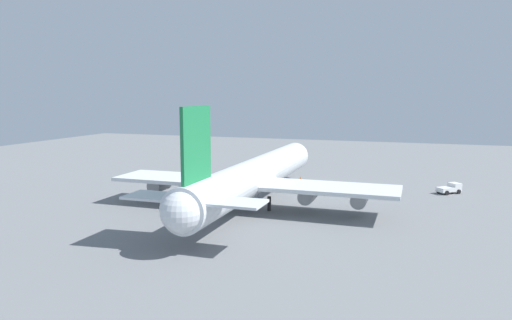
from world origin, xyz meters
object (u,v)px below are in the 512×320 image
cargo_airplane (256,176)px  maintenance_van (450,188)px  catering_truck (249,178)px  safety_cone_nose (301,178)px

cargo_airplane → maintenance_van: (24.58, -36.18, -4.74)m
catering_truck → maintenance_van: bearing=-87.5°
cargo_airplane → catering_truck: 24.94m
cargo_airplane → catering_truck: bearing=22.7°
maintenance_van → cargo_airplane: bearing=124.2°
maintenance_van → safety_cone_nose: size_ratio=7.14×
catering_truck → maintenance_van: size_ratio=0.85×
maintenance_van → safety_cone_nose: maintenance_van is taller
safety_cone_nose → cargo_airplane: bearing=177.0°
safety_cone_nose → maintenance_van: bearing=-99.4°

